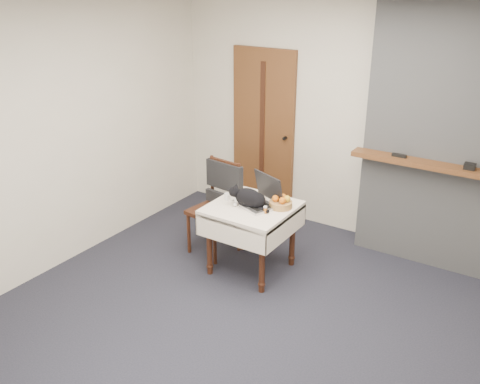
# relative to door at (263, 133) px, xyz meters

# --- Properties ---
(ground) EXTENTS (4.50, 4.50, 0.00)m
(ground) POSITION_rel_door_xyz_m (1.20, -1.97, -1.00)
(ground) COLOR black
(ground) RESTS_ON ground
(room_shell) EXTENTS (4.52, 4.01, 2.61)m
(room_shell) POSITION_rel_door_xyz_m (1.20, -1.51, 0.76)
(room_shell) COLOR beige
(room_shell) RESTS_ON ground
(door) EXTENTS (0.82, 0.10, 2.00)m
(door) POSITION_rel_door_xyz_m (0.00, 0.00, 0.00)
(door) COLOR brown
(door) RESTS_ON ground
(chimney) EXTENTS (1.62, 0.48, 2.60)m
(chimney) POSITION_rel_door_xyz_m (2.10, -0.13, 0.30)
(chimney) COLOR gray
(chimney) RESTS_ON ground
(side_table) EXTENTS (0.78, 0.78, 0.70)m
(side_table) POSITION_rel_door_xyz_m (0.66, -1.33, -0.41)
(side_table) COLOR #3A1D0F
(side_table) RESTS_ON ground
(laptop) EXTENTS (0.49, 0.46, 0.29)m
(laptop) POSITION_rel_door_xyz_m (0.71, -1.24, -0.23)
(laptop) COLOR #B7B7BC
(laptop) RESTS_ON side_table
(cat) EXTENTS (0.45, 0.24, 0.21)m
(cat) POSITION_rel_door_xyz_m (0.65, -1.36, -0.21)
(cat) COLOR black
(cat) RESTS_ON side_table
(cream_jar) EXTENTS (0.06, 0.06, 0.07)m
(cream_jar) POSITION_rel_door_xyz_m (0.38, -1.33, -0.27)
(cream_jar) COLOR silver
(cream_jar) RESTS_ON side_table
(pill_bottle) EXTENTS (0.03, 0.03, 0.07)m
(pill_bottle) POSITION_rel_door_xyz_m (0.86, -1.40, -0.26)
(pill_bottle) COLOR #A75714
(pill_bottle) RESTS_ON side_table
(fruit_basket) EXTENTS (0.22, 0.22, 0.13)m
(fruit_basket) POSITION_rel_door_xyz_m (0.91, -1.21, -0.25)
(fruit_basket) COLOR #A48142
(fruit_basket) RESTS_ON side_table
(desk_clutter) EXTENTS (0.13, 0.06, 0.01)m
(desk_clutter) POSITION_rel_door_xyz_m (0.89, -1.26, -0.30)
(desk_clutter) COLOR black
(desk_clutter) RESTS_ON side_table
(chair) EXTENTS (0.50, 0.49, 1.00)m
(chair) POSITION_rel_door_xyz_m (0.15, -1.13, -0.36)
(chair) COLOR #3A1D0F
(chair) RESTS_ON ground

